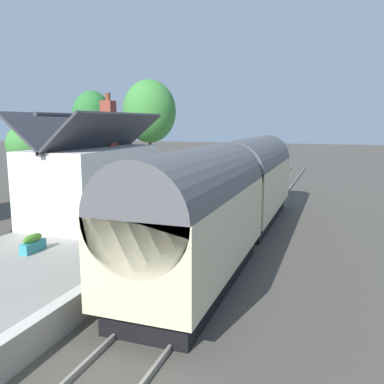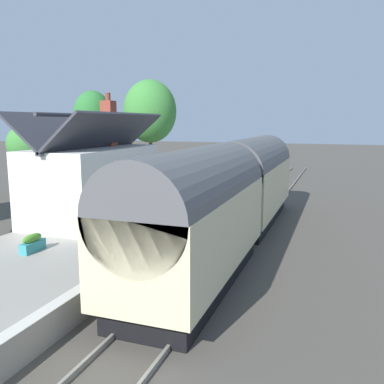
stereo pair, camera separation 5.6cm
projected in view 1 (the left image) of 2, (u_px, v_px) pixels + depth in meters
ground_plane at (235, 220)px, 21.59m from camera, size 160.00×160.00×0.00m
platform at (165, 207)px, 22.85m from camera, size 32.00×5.99×0.80m
platform_edge_coping at (213, 203)px, 21.85m from camera, size 32.00×0.36×0.02m
rail_near at (265, 221)px, 21.05m from camera, size 52.00×0.08×0.14m
rail_far at (238, 219)px, 21.52m from camera, size 52.00×0.08×0.14m
train at (232, 193)px, 16.91m from camera, size 17.58×2.73×4.32m
station_building at (94, 180)px, 18.34m from camera, size 7.07×3.57×5.63m
bench_by_lamp at (197, 185)px, 24.92m from camera, size 1.40×0.44×0.88m
bench_near_building at (232, 171)px, 32.44m from camera, size 1.41×0.48×0.88m
bench_mid_platform at (207, 181)px, 26.86m from camera, size 1.40×0.44×0.88m
planter_under_sign at (161, 188)px, 25.18m from camera, size 1.08×0.32×0.59m
planter_corner_building at (176, 180)px, 28.57m from camera, size 0.91×0.32×0.61m
planter_bench_left at (242, 174)px, 32.33m from camera, size 0.92×0.32×0.55m
planter_bench_right at (181, 183)px, 26.01m from camera, size 0.52×0.52×0.82m
planter_edge_far at (33, 243)px, 13.67m from camera, size 0.95×0.32×0.61m
planter_by_door at (167, 178)px, 29.09m from camera, size 0.59×0.59×0.74m
station_sign_board at (242, 165)px, 30.18m from camera, size 0.96×0.06×1.57m
tree_distant at (31, 145)px, 28.37m from camera, size 3.20×3.37×5.06m
tree_far_left at (150, 111)px, 33.65m from camera, size 4.61×4.29×8.52m
tree_mid_background at (92, 115)px, 37.03m from camera, size 3.57×3.41×7.89m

